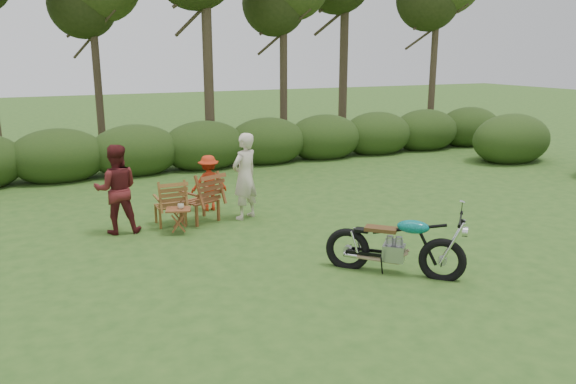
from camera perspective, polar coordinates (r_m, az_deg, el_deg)
name	(u,v)px	position (r m, az deg, el deg)	size (l,w,h in m)	color
ground	(370,274)	(8.88, 8.31, -8.24)	(80.00, 80.00, 0.00)	#294E1A
tree_line	(210,35)	(17.35, -7.97, 15.50)	(22.52, 11.62, 8.14)	#3B2B20
motorcycle	(393,273)	(8.99, 10.60, -8.06)	(2.05, 0.78, 1.17)	#0EB9AF
lawn_chair_right	(201,221)	(11.55, -8.86, -2.95)	(0.70, 0.70, 1.02)	brown
lawn_chair_left	(171,224)	(11.46, -11.79, -3.21)	(0.63, 0.63, 0.92)	brown
side_table	(179,221)	(10.80, -11.03, -2.91)	(0.47, 0.39, 0.48)	#622E18
cup	(181,206)	(10.71, -10.84, -1.42)	(0.12, 0.12, 0.09)	beige
adult_a	(246,218)	(11.65, -4.33, -2.65)	(0.65, 0.42, 1.77)	beige
adult_b	(120,232)	(11.20, -16.71, -3.93)	(0.82, 0.64, 1.69)	#551819
child	(210,210)	(12.32, -7.94, -1.81)	(0.78, 0.45, 1.21)	red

